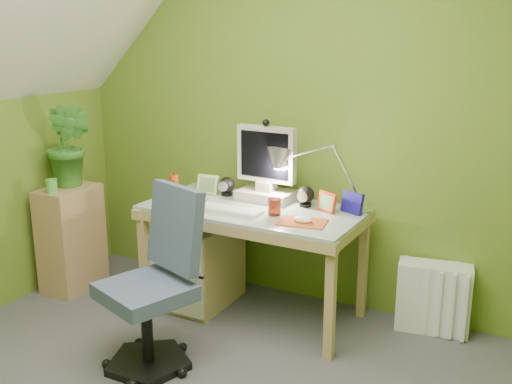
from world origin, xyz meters
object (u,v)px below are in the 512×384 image
at_px(monitor, 267,162).
at_px(desk_lamp, 337,161).
at_px(task_chair, 145,291).
at_px(desk, 253,262).
at_px(potted_plant, 69,145).
at_px(side_ledge, 71,238).
at_px(radiator, 433,297).

relative_size(monitor, desk_lamp, 0.83).
bearing_deg(task_chair, desk, 95.43).
distance_m(desk_lamp, potted_plant, 1.76).
distance_m(desk, side_ledge, 1.29).
bearing_deg(desk_lamp, potted_plant, -168.75).
xyz_separation_m(desk_lamp, potted_plant, (-1.72, -0.34, 0.00)).
height_order(monitor, desk_lamp, desk_lamp).
height_order(desk, task_chair, task_chair).
relative_size(desk_lamp, potted_plant, 1.04).
relative_size(side_ledge, radiator, 1.71).
xyz_separation_m(desk_lamp, radiator, (0.58, 0.12, -0.78)).
bearing_deg(desk_lamp, side_ledge, -167.16).
height_order(desk, desk_lamp, desk_lamp).
bearing_deg(monitor, desk, -88.07).
relative_size(desk, desk_lamp, 2.23).
bearing_deg(desk, potted_plant, -171.41).
relative_size(monitor, task_chair, 0.57).
bearing_deg(desk, task_chair, -103.21).
height_order(side_ledge, task_chair, task_chair).
bearing_deg(radiator, desk, -173.33).
height_order(potted_plant, radiator, potted_plant).
distance_m(monitor, desk_lamp, 0.45).
relative_size(monitor, side_ledge, 0.68).
bearing_deg(task_chair, side_ledge, 171.66).
relative_size(desk, task_chair, 1.51).
distance_m(monitor, task_chair, 1.11).
xyz_separation_m(desk, task_chair, (-0.21, -0.79, 0.08)).
relative_size(monitor, radiator, 1.17).
bearing_deg(desk_lamp, desk, -157.98).
xyz_separation_m(desk_lamp, side_ledge, (-1.72, -0.39, -0.63)).
distance_m(potted_plant, task_chair, 1.36).
xyz_separation_m(desk, monitor, (-0.00, 0.18, 0.59)).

